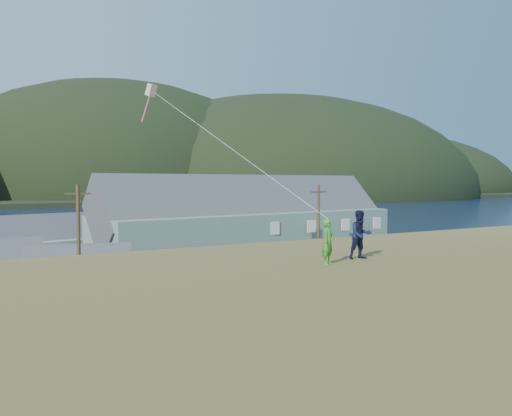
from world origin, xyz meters
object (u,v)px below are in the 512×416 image
Objects in this scene: shed_palegreen_far at (43,245)px; kite_flyer_green at (328,242)px; kite_flyer_navy at (361,235)px; shed_white at (79,282)px; lodge at (252,224)px; wharf at (13,255)px.

kite_flyer_green reaches higher than shed_palegreen_far.
shed_palegreen_far is 7.11× the size of kite_flyer_navy.
shed_white is 20.45m from shed_palegreen_far.
lodge is 25.76m from shed_white.
wharf is at bearing 108.39° from kite_flyer_navy.
lodge is 24.58× the size of kite_flyer_green.
shed_palegreen_far reaches higher than wharf.
shed_white is 5.60× the size of kite_flyer_green.
lodge reaches higher than wharf.
lodge is 41.69m from kite_flyer_navy.
kite_flyer_navy is (6.17, -45.67, 5.13)m from shed_palegreen_far.
kite_flyer_navy is at bearing -96.34° from shed_palegreen_far.
kite_flyer_navy is at bearing -16.61° from kite_flyer_green.
shed_white is 0.68× the size of shed_palegreen_far.
lodge is at bearing 41.74° from shed_white.
kite_flyer_navy is (1.80, 0.40, 0.12)m from kite_flyer_green.
kite_flyer_green reaches higher than shed_white.
shed_palegreen_far is 46.37m from kite_flyer_navy.
kite_flyer_green is 0.87× the size of kite_flyer_navy.
kite_flyer_navy is (5.77, -25.23, 5.68)m from shed_white.
shed_white is 4.85× the size of kite_flyer_navy.
kite_flyer_navy is at bearing -65.93° from shed_white.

